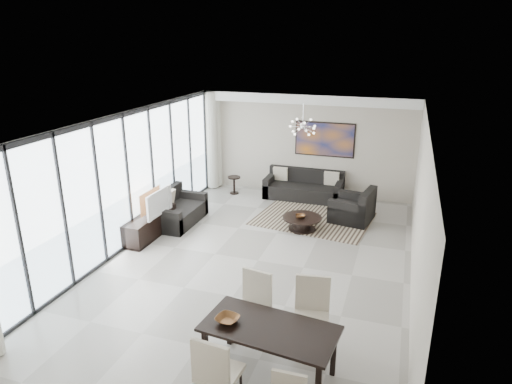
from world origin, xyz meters
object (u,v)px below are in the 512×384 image
at_px(tv_console, 150,225).
at_px(coffee_table, 302,222).
at_px(dining_table, 270,333).
at_px(sofa_main, 304,189).
at_px(television, 156,202).

bearing_deg(tv_console, coffee_table, 23.81).
distance_m(tv_console, dining_table, 5.29).
height_order(sofa_main, tv_console, sofa_main).
relative_size(sofa_main, television, 2.17).
height_order(coffee_table, dining_table, dining_table).
bearing_deg(dining_table, tv_console, 138.28).
xyz_separation_m(television, dining_table, (3.78, -3.57, -0.16)).
bearing_deg(dining_table, television, 136.62).
bearing_deg(coffee_table, sofa_main, 101.68).
bearing_deg(television, coffee_table, -64.57).
bearing_deg(sofa_main, tv_console, -127.47).
xyz_separation_m(coffee_table, sofa_main, (-0.46, 2.22, 0.08)).
height_order(tv_console, television, television).
bearing_deg(sofa_main, dining_table, -81.02).
xyz_separation_m(sofa_main, television, (-2.64, -3.60, 0.55)).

